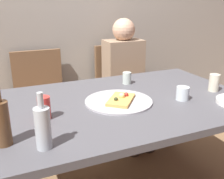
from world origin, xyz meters
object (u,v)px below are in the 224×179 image
(beer_bottle, at_px, (43,127))
(tumbler_near, at_px, (127,78))
(chair_right, at_px, (120,85))
(guest_in_sweater, at_px, (127,76))
(tumbler_far, at_px, (183,93))
(wine_bottle, at_px, (2,122))
(chair_left, at_px, (41,95))
(dining_table, at_px, (122,110))
(wine_glass, at_px, (214,83))
(soda_can, at_px, (44,108))
(pizza_tray, at_px, (119,101))
(pizza_slice_last, at_px, (121,99))

(beer_bottle, relative_size, tumbler_near, 2.84)
(chair_right, bearing_deg, guest_in_sweater, 90.00)
(tumbler_near, distance_m, guest_in_sweater, 0.55)
(beer_bottle, relative_size, tumbler_far, 2.98)
(wine_bottle, height_order, chair_left, wine_bottle)
(chair_right, distance_m, guest_in_sweater, 0.20)
(dining_table, relative_size, guest_in_sweater, 1.37)
(chair_left, bearing_deg, tumbler_near, 130.86)
(chair_left, distance_m, guest_in_sweater, 0.81)
(wine_glass, distance_m, guest_in_sweater, 0.89)
(soda_can, bearing_deg, dining_table, 9.41)
(pizza_tray, xyz_separation_m, beer_bottle, (-0.50, -0.35, 0.09))
(pizza_slice_last, distance_m, guest_in_sweater, 0.92)
(soda_can, bearing_deg, tumbler_near, 29.22)
(pizza_slice_last, relative_size, tumbler_far, 3.05)
(pizza_tray, xyz_separation_m, pizza_slice_last, (0.01, -0.02, 0.02))
(tumbler_far, xyz_separation_m, chair_left, (-0.71, 1.06, -0.27))
(dining_table, bearing_deg, wine_bottle, -158.53)
(soda_can, height_order, guest_in_sweater, guest_in_sweater)
(pizza_tray, height_order, beer_bottle, beer_bottle)
(beer_bottle, xyz_separation_m, guest_in_sweater, (0.96, 1.13, -0.19))
(tumbler_near, distance_m, chair_left, 0.87)
(chair_left, bearing_deg, beer_bottle, 82.18)
(pizza_slice_last, distance_m, soda_can, 0.46)
(dining_table, xyz_separation_m, tumbler_near, (0.18, 0.29, 0.11))
(dining_table, height_order, soda_can, soda_can)
(wine_glass, bearing_deg, tumbler_far, -170.19)
(pizza_tray, relative_size, beer_bottle, 1.66)
(wine_glass, xyz_separation_m, guest_in_sweater, (-0.22, 0.85, -0.15))
(dining_table, distance_m, pizza_tray, 0.09)
(pizza_tray, relative_size, wine_bottle, 1.57)
(tumbler_near, bearing_deg, guest_in_sweater, 62.66)
(beer_bottle, distance_m, soda_can, 0.29)
(pizza_tray, distance_m, wine_bottle, 0.71)
(chair_right, bearing_deg, tumbler_near, 68.62)
(pizza_slice_last, relative_size, guest_in_sweater, 0.22)
(pizza_tray, distance_m, chair_left, 1.02)
(dining_table, xyz_separation_m, chair_right, (0.42, 0.91, -0.16))
(tumbler_near, relative_size, chair_right, 0.10)
(beer_bottle, relative_size, chair_right, 0.27)
(pizza_tray, bearing_deg, chair_left, 109.26)
(beer_bottle, xyz_separation_m, chair_right, (0.96, 1.28, -0.32))
(pizza_slice_last, relative_size, chair_left, 0.28)
(dining_table, relative_size, chair_right, 1.78)
(pizza_tray, relative_size, guest_in_sweater, 0.35)
(beer_bottle, distance_m, tumbler_near, 0.97)
(soda_can, bearing_deg, chair_left, 82.91)
(pizza_tray, xyz_separation_m, chair_left, (-0.33, 0.94, -0.23))
(wine_glass, bearing_deg, tumbler_near, 140.93)
(dining_table, relative_size, tumbler_far, 19.38)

